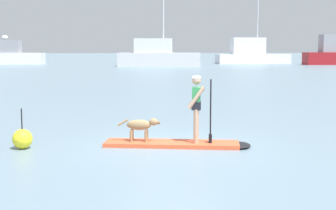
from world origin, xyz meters
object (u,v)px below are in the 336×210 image
object	(u,v)px
paddleboard	(181,144)
moored_boat_far_starboard	(158,56)
person_paddler	(197,104)
dog	(141,126)
marker_buoy	(22,139)
moored_boat_center	(9,55)
moored_boat_port	(251,54)

from	to	relation	value
paddleboard	moored_boat_far_starboard	bearing A→B (deg)	86.54
paddleboard	moored_boat_far_starboard	size ratio (longest dim) A/B	0.33
moored_boat_far_starboard	person_paddler	bearing A→B (deg)	-93.02
person_paddler	dog	distance (m)	1.50
moored_boat_far_starboard	marker_buoy	size ratio (longest dim) A/B	11.23
moored_boat_center	marker_buoy	bearing A→B (deg)	-76.82
paddleboard	moored_boat_port	bearing A→B (deg)	73.31
paddleboard	person_paddler	bearing A→B (deg)	-10.56
person_paddler	marker_buoy	xyz separation A→B (m)	(-4.22, 0.09, -0.81)
moored_boat_center	dog	bearing A→B (deg)	-74.26
marker_buoy	person_paddler	bearing A→B (deg)	-1.28
person_paddler	moored_boat_far_starboard	bearing A→B (deg)	86.98
person_paddler	moored_boat_port	distance (m)	62.37
moored_boat_port	marker_buoy	bearing A→B (deg)	-110.01
moored_boat_port	person_paddler	bearing A→B (deg)	-106.33
person_paddler	moored_boat_center	xyz separation A→B (m)	(-18.44, 60.82, 0.28)
paddleboard	moored_boat_far_starboard	world-z (taller)	moored_boat_far_starboard
person_paddler	moored_boat_center	bearing A→B (deg)	106.87
person_paddler	moored_boat_far_starboard	size ratio (longest dim) A/B	0.15
paddleboard	marker_buoy	distance (m)	3.84
person_paddler	moored_boat_center	world-z (taller)	moored_boat_center
paddleboard	person_paddler	distance (m)	1.08
paddleboard	marker_buoy	xyz separation A→B (m)	(-3.84, 0.02, 0.19)
paddleboard	dog	xyz separation A→B (m)	(-0.98, 0.18, 0.45)
person_paddler	marker_buoy	size ratio (longest dim) A/B	1.68
marker_buoy	paddleboard	bearing A→B (deg)	-0.34
dog	moored_boat_center	xyz separation A→B (m)	(-17.08, 60.57, 0.85)
moored_boat_far_starboard	moored_boat_port	xyz separation A→B (m)	(14.89, 9.70, 0.10)
moored_boat_center	marker_buoy	xyz separation A→B (m)	(14.22, -60.73, -1.10)
dog	moored_boat_far_starboard	size ratio (longest dim) A/B	0.10
dog	moored_boat_port	world-z (taller)	moored_boat_port
person_paddler	moored_boat_far_starboard	distance (m)	50.22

